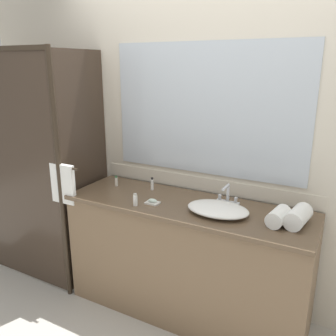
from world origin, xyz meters
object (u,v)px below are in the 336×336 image
object	(u,v)px
sink_basin	(218,209)
rolled_towel_middle	(278,217)
amenity_bottle_shampoo	(116,181)
amenity_bottle_conditioner	(135,200)
soap_dish	(153,202)
faucet	(227,198)
amenity_bottle_lotion	(152,184)
rolled_towel_near_edge	(298,217)

from	to	relation	value
sink_basin	rolled_towel_middle	world-z (taller)	rolled_towel_middle
sink_basin	amenity_bottle_shampoo	xyz separation A→B (m)	(-0.94, 0.13, 0.01)
sink_basin	amenity_bottle_conditioner	bearing A→B (deg)	-165.41
rolled_towel_middle	amenity_bottle_conditioner	bearing A→B (deg)	-170.21
soap_dish	rolled_towel_middle	distance (m)	0.87
amenity_bottle_shampoo	faucet	bearing A→B (deg)	3.39
soap_dish	amenity_bottle_lotion	distance (m)	0.30
amenity_bottle_shampoo	rolled_towel_near_edge	size ratio (longest dim) A/B	0.37
soap_dish	rolled_towel_near_edge	xyz separation A→B (m)	(0.98, 0.12, 0.04)
sink_basin	rolled_towel_middle	size ratio (longest dim) A/B	2.22
soap_dish	rolled_towel_near_edge	bearing A→B (deg)	7.10
sink_basin	amenity_bottle_conditioner	distance (m)	0.58
faucet	amenity_bottle_lotion	distance (m)	0.63
rolled_towel_near_edge	amenity_bottle_shampoo	bearing A→B (deg)	177.21
amenity_bottle_conditioner	rolled_towel_near_edge	size ratio (longest dim) A/B	0.39
soap_dish	amenity_bottle_lotion	size ratio (longest dim) A/B	0.98
rolled_towel_middle	amenity_bottle_lotion	bearing A→B (deg)	170.33
faucet	rolled_towel_near_edge	size ratio (longest dim) A/B	0.73
soap_dish	amenity_bottle_conditioner	bearing A→B (deg)	-135.69
amenity_bottle_conditioner	sink_basin	bearing A→B (deg)	14.59
sink_basin	amenity_bottle_conditioner	world-z (taller)	amenity_bottle_conditioner
amenity_bottle_shampoo	amenity_bottle_conditioner	xyz separation A→B (m)	(0.37, -0.28, 0.00)
soap_dish	rolled_towel_near_edge	size ratio (longest dim) A/B	0.43
sink_basin	amenity_bottle_lotion	bearing A→B (deg)	163.00
sink_basin	amenity_bottle_lotion	distance (m)	0.66
rolled_towel_near_edge	faucet	bearing A→B (deg)	165.97
amenity_bottle_lotion	faucet	bearing A→B (deg)	-0.36
faucet	amenity_bottle_lotion	xyz separation A→B (m)	(-0.63, 0.00, -0.00)
faucet	amenity_bottle_shampoo	xyz separation A→B (m)	(-0.94, -0.06, -0.01)
amenity_bottle_shampoo	amenity_bottle_lotion	size ratio (longest dim) A/B	0.84
sink_basin	soap_dish	size ratio (longest dim) A/B	4.25
amenity_bottle_conditioner	rolled_towel_middle	world-z (taller)	rolled_towel_middle
rolled_towel_near_edge	amenity_bottle_lotion	bearing A→B (deg)	173.46
faucet	rolled_towel_middle	bearing A→B (deg)	-23.41
sink_basin	amenity_bottle_shampoo	size ratio (longest dim) A/B	4.93
amenity_bottle_conditioner	faucet	bearing A→B (deg)	30.68
sink_basin	amenity_bottle_conditioner	size ratio (longest dim) A/B	4.71
soap_dish	rolled_towel_near_edge	world-z (taller)	rolled_towel_near_edge
soap_dish	rolled_towel_middle	xyz separation A→B (m)	(0.87, 0.08, 0.04)
faucet	amenity_bottle_shampoo	distance (m)	0.94
faucet	amenity_bottle_shampoo	size ratio (longest dim) A/B	1.97
faucet	amenity_bottle_conditioner	bearing A→B (deg)	-149.32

